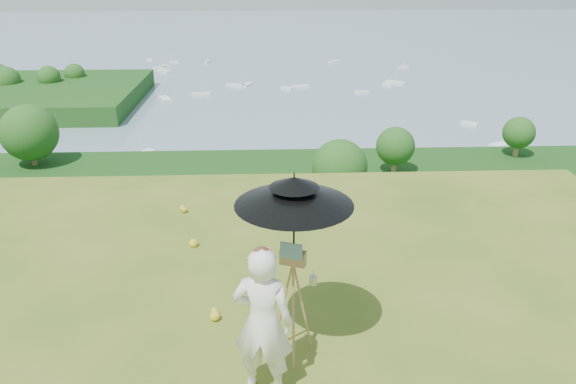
{
  "coord_description": "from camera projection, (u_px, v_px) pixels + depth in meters",
  "views": [
    {
      "loc": [
        0.86,
        -3.51,
        3.99
      ],
      "look_at": [
        1.16,
        3.92,
        0.89
      ],
      "focal_mm": 35.0,
      "sensor_mm": 36.0,
      "label": 1
    }
  ],
  "objects": [
    {
      "name": "painter",
      "position": [
        263.0,
        322.0,
        5.31
      ],
      "size": [
        0.66,
        0.51,
        1.6
      ],
      "primitive_type": "imported",
      "rotation": [
        0.0,
        0.0,
        2.91
      ],
      "color": "white",
      "rests_on": "ground"
    },
    {
      "name": "field_easel",
      "position": [
        293.0,
        300.0,
        5.85
      ],
      "size": [
        0.68,
        0.68,
        1.39
      ],
      "primitive_type": null,
      "rotation": [
        0.0,
        0.0,
        -0.36
      ],
      "color": "olive",
      "rests_on": "ground"
    },
    {
      "name": "painter_cap",
      "position": [
        261.0,
        252.0,
        5.02
      ],
      "size": [
        0.25,
        0.27,
        0.1
      ],
      "primitive_type": null,
      "rotation": [
        0.0,
        0.0,
        -0.35
      ],
      "color": "pink",
      "rests_on": "painter"
    },
    {
      "name": "slope_trees",
      "position": [
        256.0,
        228.0,
        42.79
      ],
      "size": [
        110.0,
        50.0,
        6.0
      ],
      "primitive_type": null,
      "color": "#234B16",
      "rests_on": "forest_slope"
    },
    {
      "name": "sun_umbrella",
      "position": [
        294.0,
        218.0,
        5.52
      ],
      "size": [
        1.4,
        1.4,
        0.96
      ],
      "primitive_type": null,
      "rotation": [
        0.0,
        0.0,
        -0.22
      ],
      "color": "black",
      "rests_on": "field_easel"
    },
    {
      "name": "shoreline_tier",
      "position": [
        262.0,
        235.0,
        87.76
      ],
      "size": [
        170.0,
        28.0,
        8.0
      ],
      "primitive_type": "cube",
      "color": "slate",
      "rests_on": "bay_water"
    },
    {
      "name": "bay_water",
      "position": [
        262.0,
        55.0,
        239.13
      ],
      "size": [
        700.0,
        700.0,
        0.0
      ],
      "primitive_type": "plane",
      "color": "#7090A0",
      "rests_on": "ground"
    },
    {
      "name": "moored_boats",
      "position": [
        220.0,
        96.0,
        165.67
      ],
      "size": [
        140.0,
        140.0,
        0.7
      ],
      "primitive_type": null,
      "color": "white",
      "rests_on": "bay_water"
    },
    {
      "name": "forest_slope",
      "position": [
        260.0,
        374.0,
        48.18
      ],
      "size": [
        140.0,
        56.0,
        22.0
      ],
      "primitive_type": "cube",
      "color": "#113E11",
      "rests_on": "bay_water"
    },
    {
      "name": "harbor_town",
      "position": [
        261.0,
        197.0,
        85.26
      ],
      "size": [
        110.0,
        22.0,
        5.0
      ],
      "primitive_type": null,
      "color": "silver",
      "rests_on": "shoreline_tier"
    }
  ]
}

